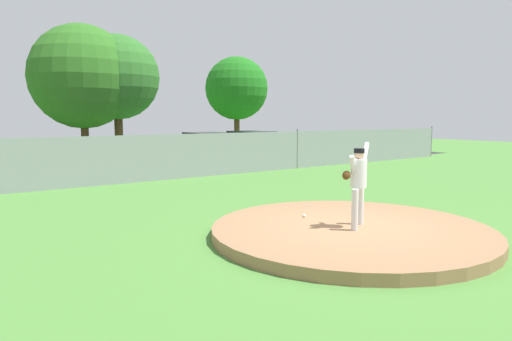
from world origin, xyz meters
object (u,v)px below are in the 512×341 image
(parked_car_charcoal, at_px, (206,149))
(traffic_cone_orange, at_px, (313,158))
(parked_car_teal, at_px, (251,146))
(baseball, at_px, (304,216))
(pitcher_youth, at_px, (358,179))

(parked_car_charcoal, bearing_deg, traffic_cone_orange, -33.51)
(parked_car_charcoal, relative_size, parked_car_teal, 0.87)
(parked_car_charcoal, height_order, traffic_cone_orange, parked_car_charcoal)
(parked_car_teal, distance_m, traffic_cone_orange, 3.79)
(baseball, bearing_deg, pitcher_youth, -79.31)
(parked_car_teal, xyz_separation_m, traffic_cone_orange, (1.59, -3.40, -0.53))
(baseball, bearing_deg, parked_car_charcoal, 68.79)
(parked_car_teal, relative_size, traffic_cone_orange, 8.52)
(parked_car_charcoal, bearing_deg, pitcher_youth, -108.62)
(pitcher_youth, bearing_deg, parked_car_teal, 61.55)
(pitcher_youth, height_order, baseball, pitcher_youth)
(baseball, bearing_deg, traffic_cone_orange, 45.89)
(baseball, height_order, parked_car_charcoal, parked_car_charcoal)
(baseball, height_order, traffic_cone_orange, traffic_cone_orange)
(pitcher_youth, distance_m, traffic_cone_orange, 15.11)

